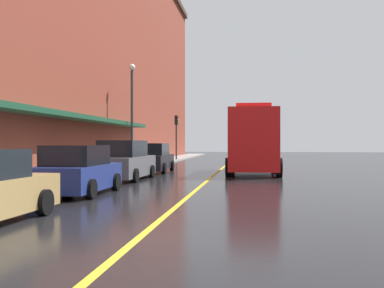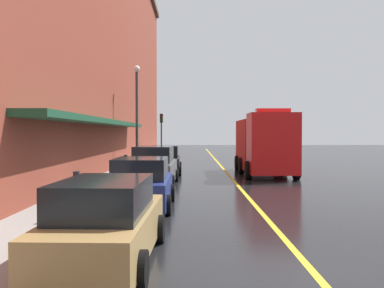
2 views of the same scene
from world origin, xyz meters
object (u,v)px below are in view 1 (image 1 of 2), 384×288
(parked_car_2, at_px, (124,162))
(traffic_light_near, at_px, (176,129))
(parked_car_1, at_px, (78,171))
(fire_truck, at_px, (253,142))
(street_lamp_left, at_px, (132,104))
(parking_meter_1, at_px, (132,154))
(parked_car_3, at_px, (154,159))
(parking_meter_2, at_px, (96,158))

(parked_car_2, height_order, traffic_light_near, traffic_light_near)
(parked_car_1, xyz_separation_m, traffic_light_near, (-1.40, 28.91, 2.36))
(fire_truck, bearing_deg, street_lamp_left, -112.60)
(parked_car_1, relative_size, parking_meter_1, 3.21)
(traffic_light_near, bearing_deg, street_lamp_left, -92.69)
(parked_car_3, bearing_deg, parking_meter_1, 65.85)
(parking_meter_2, bearing_deg, parked_car_3, 76.09)
(street_lamp_left, bearing_deg, parking_meter_2, -86.12)
(parked_car_3, distance_m, fire_truck, 6.11)
(parked_car_3, bearing_deg, street_lamp_left, 35.74)
(parked_car_3, distance_m, street_lamp_left, 5.01)
(parked_car_2, xyz_separation_m, parking_meter_2, (-1.34, -0.23, 0.18))
(parking_meter_1, distance_m, traffic_light_near, 16.41)
(fire_truck, xyz_separation_m, traffic_light_near, (-7.44, 17.44, 1.33))
(parked_car_3, bearing_deg, parked_car_2, 177.36)
(parking_meter_1, bearing_deg, parking_meter_2, -90.00)
(parked_car_1, distance_m, parking_meter_1, 12.73)
(parked_car_1, xyz_separation_m, parked_car_2, (-0.12, 6.19, 0.09))
(parking_meter_1, relative_size, traffic_light_near, 0.31)
(parked_car_2, distance_m, fire_truck, 8.17)
(parked_car_2, distance_m, street_lamp_left, 9.51)
(parking_meter_2, distance_m, street_lamp_left, 9.47)
(fire_truck, distance_m, parking_meter_2, 9.34)
(fire_truck, bearing_deg, parked_car_1, -28.00)
(parked_car_2, relative_size, parking_meter_1, 3.70)
(parked_car_3, xyz_separation_m, parking_meter_2, (-1.50, -6.04, 0.24))
(parked_car_1, relative_size, traffic_light_near, 0.99)
(parked_car_2, height_order, parked_car_3, parked_car_2)
(parking_meter_2, bearing_deg, parking_meter_1, 90.00)
(parked_car_1, xyz_separation_m, fire_truck, (6.04, 11.47, 1.03))
(street_lamp_left, bearing_deg, parked_car_1, -82.07)
(parking_meter_2, bearing_deg, parked_car_2, 9.77)
(parked_car_3, distance_m, parking_meter_2, 6.23)
(parked_car_2, bearing_deg, parking_meter_2, 101.14)
(parked_car_3, xyz_separation_m, fire_truck, (6.00, -0.53, 1.00))
(street_lamp_left, relative_size, traffic_light_near, 1.61)
(parked_car_3, height_order, street_lamp_left, street_lamp_left)
(parked_car_2, bearing_deg, parking_meter_1, 13.10)
(fire_truck, relative_size, parking_meter_1, 5.71)
(fire_truck, distance_m, street_lamp_left, 9.13)
(parking_meter_2, bearing_deg, fire_truck, 36.32)
(parked_car_3, distance_m, parking_meter_1, 1.64)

